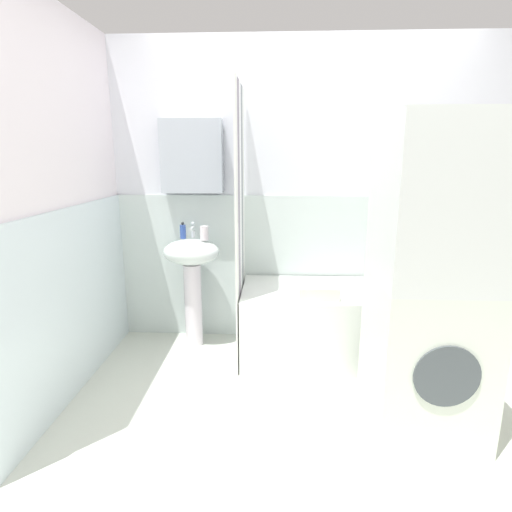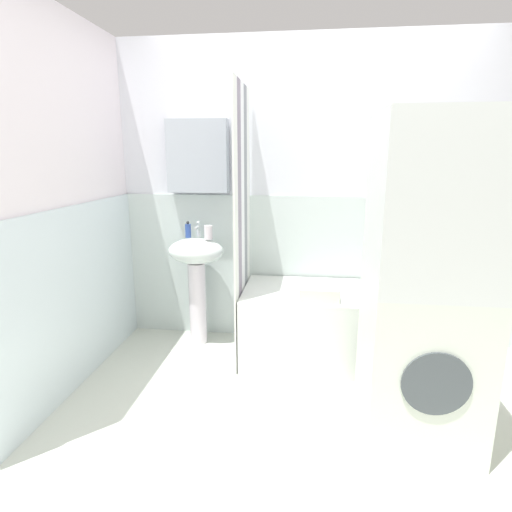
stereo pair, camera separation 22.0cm
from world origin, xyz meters
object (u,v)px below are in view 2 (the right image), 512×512
at_px(toothbrush_cup, 208,232).
at_px(sink, 196,267).
at_px(soap_dispenser, 188,230).
at_px(body_wash_bottle, 419,271).
at_px(bathtub, 339,325).
at_px(towel_folded, 319,293).
at_px(lotion_bottle, 403,275).
at_px(washer_dryer_stack, 426,285).

bearing_deg(toothbrush_cup, sink, 176.55).
height_order(soap_dispenser, body_wash_bottle, soap_dispenser).
relative_size(toothbrush_cup, bathtub, 0.08).
distance_m(sink, bathtub, 1.20).
xyz_separation_m(soap_dispenser, body_wash_bottle, (1.81, 0.07, -0.29)).
height_order(body_wash_bottle, towel_folded, body_wash_bottle).
bearing_deg(body_wash_bottle, toothbrush_cup, -175.79).
bearing_deg(bathtub, soap_dispenser, 170.66).
bearing_deg(soap_dispenser, body_wash_bottle, 2.27).
bearing_deg(lotion_bottle, towel_folded, -145.82).
height_order(sink, lotion_bottle, sink).
bearing_deg(lotion_bottle, washer_dryer_stack, -96.44).
bearing_deg(body_wash_bottle, towel_folded, -149.18).
bearing_deg(bathtub, body_wash_bottle, 23.65).
distance_m(toothbrush_cup, bathtub, 1.22).
distance_m(toothbrush_cup, lotion_bottle, 1.54).
bearing_deg(sink, bathtub, -7.83).
distance_m(towel_folded, washer_dryer_stack, 0.87).
bearing_deg(lotion_bottle, sink, -176.74).
bearing_deg(towel_folded, soap_dispenser, 159.34).
bearing_deg(lotion_bottle, toothbrush_cup, -176.26).
bearing_deg(body_wash_bottle, lotion_bottle, -170.24).
relative_size(toothbrush_cup, body_wash_bottle, 0.50).
relative_size(toothbrush_cup, washer_dryer_stack, 0.06).
relative_size(towel_folded, washer_dryer_stack, 0.16).
xyz_separation_m(sink, body_wash_bottle, (1.74, 0.11, 0.00)).
relative_size(sink, soap_dispenser, 6.68).
bearing_deg(washer_dryer_stack, lotion_bottle, 83.56).
distance_m(soap_dispenser, body_wash_bottle, 1.84).
xyz_separation_m(soap_dispenser, bathtub, (1.20, -0.20, -0.66)).
bearing_deg(toothbrush_cup, washer_dryer_stack, -34.97).
relative_size(toothbrush_cup, lotion_bottle, 0.70).
bearing_deg(bathtub, lotion_bottle, 26.86).
distance_m(soap_dispenser, lotion_bottle, 1.72).
height_order(soap_dispenser, toothbrush_cup, soap_dispenser).
height_order(sink, washer_dryer_stack, washer_dryer_stack).
distance_m(soap_dispenser, bathtub, 1.38).
xyz_separation_m(body_wash_bottle, washer_dryer_stack, (-0.25, -1.09, 0.22)).
relative_size(bathtub, lotion_bottle, 9.27).
bearing_deg(sink, washer_dryer_stack, -33.17).
xyz_separation_m(sink, toothbrush_cup, (0.11, -0.01, 0.29)).
xyz_separation_m(lotion_bottle, towel_folded, (-0.65, -0.44, -0.03)).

